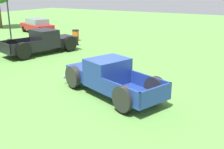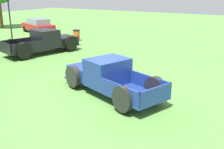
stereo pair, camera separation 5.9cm
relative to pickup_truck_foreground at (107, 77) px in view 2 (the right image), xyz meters
The scene contains 6 objects.
ground_plane 0.81m from the pickup_truck_foreground, 21.25° to the left, with size 80.00×80.00×0.00m, color #5B9342.
pickup_truck_foreground is the anchor object (origin of this frame).
pickup_truck_behind_right 8.80m from the pickup_truck_foreground, 60.34° to the left, with size 5.58×3.21×1.61m.
sedan_distant_b 18.20m from the pickup_truck_foreground, 54.45° to the left, with size 3.08×4.61×1.43m.
lamp_post_far 14.12m from the pickup_truck_foreground, 66.07° to the left, with size 0.36×0.36×3.88m.
trash_can 12.51m from the pickup_truck_foreground, 43.95° to the left, with size 0.59×0.59×0.95m.
Camera 2 is at (-9.53, -5.91, 4.25)m, focal length 43.41 mm.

